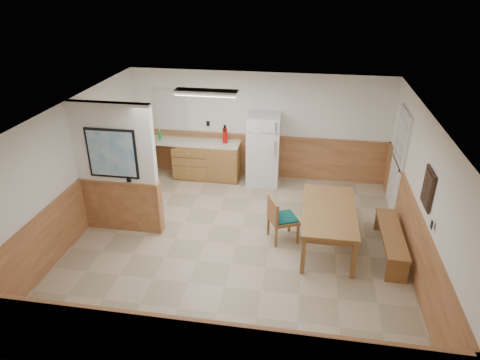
% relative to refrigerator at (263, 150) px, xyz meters
% --- Properties ---
extents(ground, '(6.00, 6.00, 0.00)m').
position_rel_refrigerator_xyz_m(ground, '(-0.16, -2.63, -0.82)').
color(ground, tan).
rests_on(ground, ground).
extents(ceiling, '(6.00, 6.00, 0.02)m').
position_rel_refrigerator_xyz_m(ceiling, '(-0.16, -2.63, 1.68)').
color(ceiling, silver).
rests_on(ceiling, back_wall).
extents(back_wall, '(6.00, 0.02, 2.50)m').
position_rel_refrigerator_xyz_m(back_wall, '(-0.16, 0.37, 0.43)').
color(back_wall, white).
rests_on(back_wall, ground).
extents(right_wall, '(0.02, 6.00, 2.50)m').
position_rel_refrigerator_xyz_m(right_wall, '(2.84, -2.63, 0.43)').
color(right_wall, white).
rests_on(right_wall, ground).
extents(left_wall, '(0.02, 6.00, 2.50)m').
position_rel_refrigerator_xyz_m(left_wall, '(-3.16, -2.63, 0.43)').
color(left_wall, white).
rests_on(left_wall, ground).
extents(wainscot_back, '(6.00, 0.04, 1.00)m').
position_rel_refrigerator_xyz_m(wainscot_back, '(-0.16, 0.35, -0.32)').
color(wainscot_back, '#C57F4F').
rests_on(wainscot_back, ground).
extents(wainscot_right, '(0.04, 6.00, 1.00)m').
position_rel_refrigerator_xyz_m(wainscot_right, '(2.82, -2.63, -0.32)').
color(wainscot_right, '#C57F4F').
rests_on(wainscot_right, ground).
extents(wainscot_left, '(0.04, 6.00, 1.00)m').
position_rel_refrigerator_xyz_m(wainscot_left, '(-3.14, -2.63, -0.32)').
color(wainscot_left, '#C57F4F').
rests_on(wainscot_left, ground).
extents(partition_wall, '(1.50, 0.20, 2.50)m').
position_rel_refrigerator_xyz_m(partition_wall, '(-2.41, -2.43, 0.41)').
color(partition_wall, white).
rests_on(partition_wall, ground).
extents(kitchen_counter, '(2.20, 0.61, 1.00)m').
position_rel_refrigerator_xyz_m(kitchen_counter, '(-1.37, 0.05, -0.36)').
color(kitchen_counter, olive).
rests_on(kitchen_counter, ground).
extents(exterior_door, '(0.07, 1.02, 2.15)m').
position_rel_refrigerator_xyz_m(exterior_door, '(2.80, -0.73, 0.23)').
color(exterior_door, silver).
rests_on(exterior_door, ground).
extents(kitchen_window, '(0.80, 0.04, 1.00)m').
position_rel_refrigerator_xyz_m(kitchen_window, '(-2.26, 0.35, 0.73)').
color(kitchen_window, silver).
rests_on(kitchen_window, back_wall).
extents(wall_painting, '(0.04, 0.50, 0.60)m').
position_rel_refrigerator_xyz_m(wall_painting, '(2.80, -2.93, 0.73)').
color(wall_painting, '#321E14').
rests_on(wall_painting, right_wall).
extents(fluorescent_fixture, '(1.20, 0.30, 0.09)m').
position_rel_refrigerator_xyz_m(fluorescent_fixture, '(-0.96, -1.33, 1.62)').
color(fluorescent_fixture, silver).
rests_on(fluorescent_fixture, ceiling).
extents(refrigerator, '(0.75, 0.73, 1.65)m').
position_rel_refrigerator_xyz_m(refrigerator, '(0.00, 0.00, 0.00)').
color(refrigerator, white).
rests_on(refrigerator, ground).
extents(dining_table, '(0.93, 1.85, 0.75)m').
position_rel_refrigerator_xyz_m(dining_table, '(1.43, -2.39, -0.16)').
color(dining_table, olive).
rests_on(dining_table, ground).
extents(dining_bench, '(0.37, 1.64, 0.45)m').
position_rel_refrigerator_xyz_m(dining_bench, '(2.52, -2.47, -0.48)').
color(dining_bench, olive).
rests_on(dining_bench, ground).
extents(dining_chair, '(0.80, 0.69, 0.85)m').
position_rel_refrigerator_xyz_m(dining_chair, '(0.55, -2.35, -0.33)').
color(dining_chair, olive).
rests_on(dining_chair, ground).
extents(fire_extinguisher, '(0.11, 0.11, 0.43)m').
position_rel_refrigerator_xyz_m(fire_extinguisher, '(-0.90, 0.08, 0.27)').
color(fire_extinguisher, '#BE0D0A').
rests_on(fire_extinguisher, kitchen_counter).
extents(soap_bottle, '(0.09, 0.09, 0.23)m').
position_rel_refrigerator_xyz_m(soap_bottle, '(-2.45, 0.01, 0.19)').
color(soap_bottle, green).
rests_on(soap_bottle, kitchen_counter).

